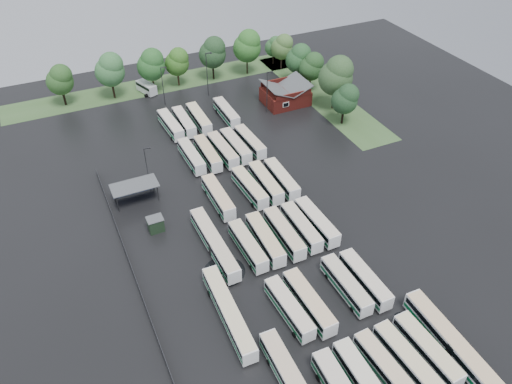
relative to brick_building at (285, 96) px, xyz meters
name	(u,v)px	position (x,y,z in m)	size (l,w,h in m)	color
ground	(276,249)	(-24.00, -42.77, -1.87)	(160.00, 160.00, 0.00)	black
brick_building	(285,96)	(0.00, 0.00, 0.00)	(10.07, 8.60, 5.39)	maroon
wash_shed	(134,186)	(-41.20, -20.74, 1.12)	(8.20, 4.20, 3.58)	#2D2D30
utility_hut	(156,224)	(-40.20, -30.17, -0.55)	(2.70, 2.20, 2.62)	black
grass_strip_north	(168,83)	(-22.00, 22.03, -1.86)	(80.00, 10.00, 0.01)	#3C5F2E
grass_strip_east	(321,95)	(10.00, 0.03, -1.86)	(10.00, 50.00, 0.01)	#3C5F2E
west_fence	(127,256)	(-46.20, -34.77, -1.27)	(0.10, 50.00, 1.20)	#2D2D30
bus_r0c1	(364,381)	(-25.30, -68.80, -0.17)	(2.53, 11.09, 3.08)	white
bus_r0c2	(386,369)	(-21.82, -68.50, -0.24)	(2.77, 10.72, 2.96)	white
bus_r0c3	(407,360)	(-18.69, -68.64, -0.19)	(2.85, 11.02, 3.04)	white
bus_r0c4	(427,350)	(-15.41, -68.53, -0.20)	(2.71, 10.98, 3.03)	white
bus_r1c0	(289,308)	(-28.30, -55.18, -0.25)	(2.71, 10.62, 2.93)	white
bus_r1c1	(309,302)	(-25.31, -55.46, -0.17)	(2.65, 11.16, 3.09)	white
bus_r1c3	(346,285)	(-18.82, -54.93, -0.24)	(2.32, 10.65, 2.96)	white
bus_r1c4	(365,279)	(-15.74, -55.22, -0.22)	(2.37, 10.74, 2.98)	white
bus_r2c0	(248,246)	(-28.47, -41.58, -0.25)	(2.45, 10.61, 2.94)	white
bus_r2c1	(265,239)	(-25.38, -41.46, -0.18)	(2.67, 11.11, 3.07)	white
bus_r2c2	(284,233)	(-21.96, -41.51, -0.17)	(2.45, 11.09, 3.08)	white
bus_r2c3	(301,227)	(-18.70, -41.34, -0.22)	(2.38, 10.80, 3.00)	white
bus_r2c4	(317,222)	(-15.78, -41.35, -0.18)	(2.59, 11.05, 3.06)	white
bus_r3c0	(218,197)	(-28.21, -28.25, -0.18)	(2.36, 11.00, 3.06)	white
bus_r3c2	(250,187)	(-22.03, -28.05, -0.22)	(2.78, 10.86, 3.00)	white
bus_r3c3	(266,182)	(-18.78, -28.04, -0.18)	(2.52, 11.04, 3.06)	white
bus_r3c4	(282,179)	(-15.60, -28.28, -0.20)	(2.48, 10.89, 3.02)	white
bus_r4c0	(191,156)	(-28.29, -14.06, -0.25)	(2.44, 10.61, 2.94)	white
bus_r4c1	(208,153)	(-25.05, -14.58, -0.21)	(2.41, 10.82, 3.01)	white
bus_r4c2	(223,150)	(-21.89, -14.72, -0.19)	(2.74, 11.04, 3.05)	white
bus_r4c3	(236,146)	(-18.93, -14.41, -0.20)	(2.56, 10.95, 3.04)	white
bus_r4c4	(250,142)	(-15.65, -14.19, -0.25)	(2.69, 10.67, 2.95)	white
bus_r5c0	(171,125)	(-28.41, -0.89, -0.21)	(2.83, 10.90, 3.01)	white
bus_r5c1	(184,122)	(-25.37, -0.85, -0.25)	(2.31, 10.55, 2.93)	white
bus_r5c2	(199,118)	(-21.97, -0.96, -0.18)	(2.48, 11.07, 3.07)	white
bus_r5c4	(226,112)	(-15.44, -0.96, -0.21)	(2.37, 10.80, 3.00)	white
artic_bus_west_b	(214,244)	(-33.08, -38.94, -0.22)	(2.53, 16.06, 2.97)	white
artic_bus_west_c	(229,312)	(-36.18, -52.26, -0.23)	(2.68, 15.94, 2.95)	white
artic_bus_east	(452,344)	(-11.96, -69.19, -0.14)	(2.70, 16.77, 3.10)	white
minibus	(146,87)	(-28.37, 19.00, -0.43)	(4.04, 6.32, 2.59)	silver
tree_north_0	(60,79)	(-47.23, 21.05, 4.65)	(6.12, 6.12, 10.14)	black
tree_north_1	(110,69)	(-35.97, 19.71, 5.52)	(6.93, 6.93, 11.47)	black
tree_north_2	(151,64)	(-26.40, 18.79, 5.29)	(6.71, 6.71, 11.12)	#372715
tree_north_3	(177,61)	(-19.79, 19.51, 4.47)	(5.95, 5.95, 9.85)	#392518
tree_north_4	(213,52)	(-10.56, 19.12, 5.37)	(6.79, 6.79, 11.25)	black
tree_north_5	(248,46)	(-1.41, 18.42, 5.74)	(7.14, 7.14, 11.82)	#302517
tree_north_6	(274,46)	(7.49, 21.03, 3.09)	(4.65, 4.65, 7.70)	black
tree_east_0	(346,99)	(7.29, -13.79, 4.26)	(5.75, 5.75, 9.52)	black
tree_east_1	(337,75)	(9.06, -6.98, 6.43)	(7.78, 7.78, 12.89)	black
tree_east_2	(312,66)	(8.77, 3.29, 4.43)	(5.91, 5.91, 9.78)	#332012
tree_east_3	(299,58)	(7.78, 7.96, 4.81)	(6.26, 6.26, 10.37)	black
tree_east_4	(283,47)	(8.10, 17.41, 4.21)	(5.70, 5.70, 9.44)	black
lamp_post_ne	(268,89)	(-5.77, -2.12, 3.92)	(1.54, 0.30, 9.97)	#2D2D30
lamp_post_nw	(147,166)	(-38.01, -19.00, 3.42)	(1.40, 0.27, 9.11)	#2D2D30
lamp_post_back_w	(163,84)	(-26.04, 11.14, 3.62)	(1.46, 0.28, 9.45)	#2D2D30
lamp_post_back_e	(207,71)	(-15.03, 11.38, 4.38)	(1.66, 0.32, 10.76)	#2D2D30
puddle_0	(339,366)	(-26.20, -64.88, -1.86)	(4.98, 4.98, 0.01)	black
puddle_1	(403,319)	(-14.15, -62.51, -1.86)	(2.67, 2.67, 0.01)	black
puddle_2	(224,272)	(-33.41, -43.67, -1.86)	(6.51, 6.51, 0.01)	black
puddle_3	(305,243)	(-19.05, -43.45, -1.86)	(3.73, 3.73, 0.01)	black
puddle_4	(424,319)	(-11.43, -63.66, -1.86)	(3.84, 3.84, 0.01)	black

